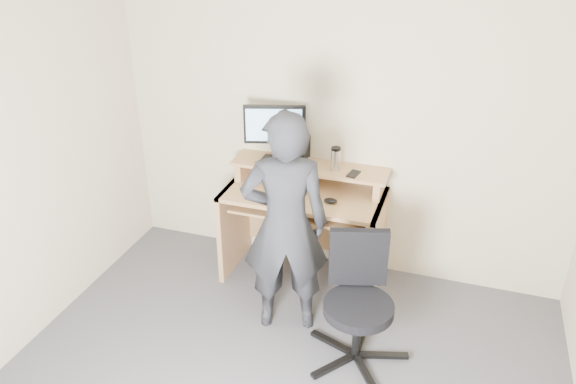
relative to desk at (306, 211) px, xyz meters
The scene contains 12 objects.
back_wall 0.76m from the desk, 47.89° to the left, with size 3.50×0.02×2.50m, color beige.
desk is the anchor object (origin of this frame).
monitor 0.69m from the desk, 164.68° to the left, with size 0.46×0.16×0.44m.
external_drive 0.48m from the desk, 120.14° to the left, with size 0.07×0.13×0.20m, color black.
travel_mug 0.49m from the desk, 15.02° to the left, with size 0.07×0.07×0.16m, color #BABABF.
smartphone 0.51m from the desk, ahead, with size 0.07×0.13×0.01m, color black.
charger 0.45m from the desk, behind, with size 0.04×0.04×0.04m, color black.
headphones 0.41m from the desk, 125.05° to the left, with size 0.16×0.16×0.02m, color silver.
keyboard 0.24m from the desk, 125.83° to the right, with size 0.46×0.18×0.03m, color black.
mouse 0.37m from the desk, 37.56° to the right, with size 0.10×0.06×0.04m, color black.
office_chair 1.00m from the desk, 54.09° to the right, with size 0.68×0.65×0.85m.
person 0.70m from the desk, 86.01° to the right, with size 0.58×0.38×1.59m, color black.
Camera 1 is at (0.86, -2.14, 2.67)m, focal length 35.00 mm.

